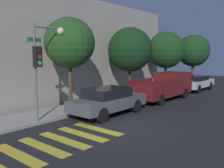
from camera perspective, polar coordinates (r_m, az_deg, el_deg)
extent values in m
plane|color=black|center=(10.87, 2.72, -10.07)|extent=(60.00, 60.00, 0.00)
cube|color=gray|center=(13.84, -11.83, -6.23)|extent=(26.00, 2.31, 0.14)
cube|color=#A89E8E|center=(17.32, -21.52, 7.29)|extent=(26.00, 6.00, 6.90)
cube|color=gold|center=(8.68, -20.60, -14.93)|extent=(0.45, 2.60, 0.00)
cube|color=gold|center=(9.12, -15.51, -13.67)|extent=(0.45, 2.60, 0.00)
cube|color=gold|center=(9.62, -10.96, -12.45)|extent=(0.45, 2.60, 0.00)
cube|color=gold|center=(10.18, -6.93, -11.29)|extent=(0.45, 2.60, 0.00)
cube|color=gold|center=(10.78, -3.36, -10.21)|extent=(0.45, 2.60, 0.00)
cylinder|color=slate|center=(11.64, -17.10, 2.08)|extent=(0.12, 0.12, 4.51)
cube|color=black|center=(11.43, -16.66, 5.99)|extent=(0.30, 0.30, 0.90)
cylinder|color=#4C0C0C|center=(11.30, -16.26, 7.37)|extent=(0.18, 0.02, 0.18)
cylinder|color=#593D0A|center=(11.29, -16.21, 6.00)|extent=(0.18, 0.02, 0.18)
cylinder|color=#26E54C|center=(11.30, -16.17, 4.64)|extent=(0.18, 0.02, 0.18)
cube|color=#19662D|center=(11.62, -17.36, 9.63)|extent=(0.70, 0.02, 0.18)
cylinder|color=slate|center=(12.07, -14.49, 12.34)|extent=(1.45, 0.08, 0.08)
sphere|color=#F9E5B2|center=(12.50, -11.72, 11.75)|extent=(0.36, 0.36, 0.36)
cube|color=#4C5156|center=(13.09, -0.76, -4.25)|extent=(4.47, 1.77, 0.59)
cube|color=black|center=(12.91, -1.09, -1.97)|extent=(2.32, 1.56, 0.49)
cylinder|color=black|center=(14.69, 0.43, -4.21)|extent=(0.71, 0.22, 0.71)
cylinder|color=black|center=(13.74, 5.56, -5.00)|extent=(0.71, 0.22, 0.71)
cylinder|color=black|center=(12.72, -7.61, -5.98)|extent=(0.71, 0.22, 0.71)
cylinder|color=black|center=(11.62, -2.27, -7.15)|extent=(0.71, 0.22, 0.71)
cube|color=maroon|center=(17.72, 11.40, -1.03)|extent=(5.64, 1.93, 0.87)
cube|color=maroon|center=(19.01, 13.70, 1.70)|extent=(2.54, 1.77, 0.62)
cube|color=maroon|center=(16.89, 6.62, 0.65)|extent=(2.82, 0.08, 0.28)
cube|color=maroon|center=(16.02, 11.68, 0.23)|extent=(2.82, 0.08, 0.28)
cylinder|color=black|center=(19.71, 11.59, -1.53)|extent=(0.71, 0.22, 0.71)
cylinder|color=black|center=(18.95, 16.23, -1.99)|extent=(0.71, 0.22, 0.71)
cylinder|color=black|center=(16.76, 5.86, -2.87)|extent=(0.71, 0.22, 0.71)
cylinder|color=black|center=(15.86, 11.09, -3.52)|extent=(0.71, 0.22, 0.71)
cube|color=silver|center=(23.10, 18.51, 0.16)|extent=(4.51, 1.81, 0.56)
cube|color=black|center=(22.95, 18.45, 1.33)|extent=(2.35, 1.59, 0.40)
cylinder|color=black|center=(24.72, 17.93, -0.06)|extent=(0.71, 0.22, 0.71)
cylinder|color=black|center=(24.16, 21.50, -0.36)|extent=(0.71, 0.22, 0.71)
cylinder|color=black|center=(22.17, 15.19, -0.72)|extent=(0.71, 0.22, 0.71)
cylinder|color=black|center=(21.54, 19.11, -1.07)|extent=(0.71, 0.22, 0.71)
cylinder|color=#4C3823|center=(13.77, -9.47, -0.73)|extent=(0.21, 0.21, 2.75)
sphere|color=#234C1E|center=(13.67, -9.66, 9.27)|extent=(2.72, 2.72, 2.72)
cylinder|color=#42301E|center=(17.81, 4.06, 0.34)|extent=(0.23, 0.23, 2.32)
sphere|color=#143316|center=(17.70, 4.12, 7.85)|extent=(3.11, 3.11, 3.11)
cylinder|color=brown|center=(22.28, 12.10, 1.53)|extent=(0.27, 0.27, 2.35)
sphere|color=#193D19|center=(22.20, 12.25, 7.60)|extent=(3.15, 3.15, 3.15)
cylinder|color=brown|center=(27.69, 17.93, 2.30)|extent=(0.30, 0.30, 2.31)
sphere|color=#193D19|center=(27.62, 18.11, 7.27)|extent=(3.33, 3.33, 3.33)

